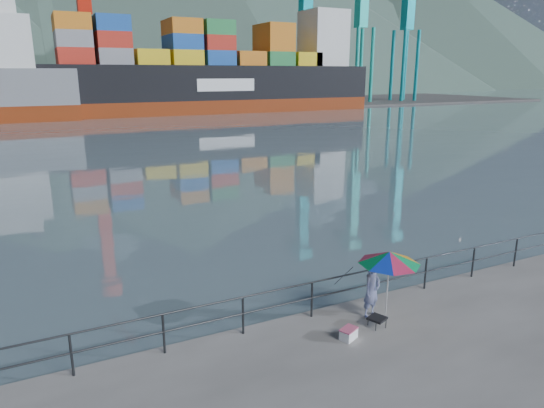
{
  "coord_description": "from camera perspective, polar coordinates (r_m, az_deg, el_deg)",
  "views": [
    {
      "loc": [
        -5.19,
        -8.46,
        6.36
      ],
      "look_at": [
        1.93,
        6.0,
        2.0
      ],
      "focal_mm": 32.0,
      "sensor_mm": 36.0,
      "label": 1
    }
  ],
  "objects": [
    {
      "name": "fishing_rod",
      "position": [
        14.13,
        8.21,
        -11.77
      ],
      "size": [
        0.7,
        1.8,
        1.35
      ],
      "primitive_type": "cylinder",
      "rotation": [
        0.96,
        0.0,
        -0.36
      ],
      "color": "black",
      "rests_on": "ground"
    },
    {
      "name": "folding_stool",
      "position": [
        13.18,
        12.25,
        -13.38
      ],
      "size": [
        0.53,
        0.53,
        0.27
      ],
      "color": "black",
      "rests_on": "ground"
    },
    {
      "name": "guardrail",
      "position": [
        12.81,
        0.78,
        -11.97
      ],
      "size": [
        22.0,
        0.06,
        1.03
      ],
      "color": "#2D3033",
      "rests_on": "ground"
    },
    {
      "name": "harbor_water",
      "position": [
        138.7,
        -24.52,
        11.18
      ],
      "size": [
        500.0,
        280.0,
        0.0
      ],
      "primitive_type": "cube",
      "color": "slate",
      "rests_on": "ground"
    },
    {
      "name": "container_ship",
      "position": [
        87.48,
        -5.53,
        14.74
      ],
      "size": [
        56.36,
        9.39,
        18.1
      ],
      "color": "maroon",
      "rests_on": "ground"
    },
    {
      "name": "beach_umbrella",
      "position": [
        12.85,
        13.65,
        -6.15
      ],
      "size": [
        1.93,
        1.93,
        1.95
      ],
      "color": "white",
      "rests_on": "ground"
    },
    {
      "name": "cooler_bag",
      "position": [
        12.53,
        8.99,
        -14.89
      ],
      "size": [
        0.51,
        0.44,
        0.25
      ],
      "primitive_type": "cube",
      "rotation": [
        0.0,
        0.0,
        0.42
      ],
      "color": "white",
      "rests_on": "ground"
    },
    {
      "name": "fisherman",
      "position": [
        13.4,
        11.66,
        -9.89
      ],
      "size": [
        0.63,
        0.49,
        1.52
      ],
      "primitive_type": "imported",
      "rotation": [
        0.0,
        0.0,
        0.26
      ],
      "color": "navy",
      "rests_on": "ground"
    },
    {
      "name": "container_stacks",
      "position": [
        109.78,
        -5.35,
        13.45
      ],
      "size": [
        58.0,
        8.4,
        7.8
      ],
      "color": "#267F3F",
      "rests_on": "ground"
    },
    {
      "name": "port_cranes",
      "position": [
        99.75,
        -5.13,
        20.62
      ],
      "size": [
        116.0,
        28.0,
        38.4
      ],
      "color": "red",
      "rests_on": "ground"
    },
    {
      "name": "mountains",
      "position": [
        222.56,
        -15.75,
        22.14
      ],
      "size": [
        600.0,
        332.8,
        80.0
      ],
      "color": "#385147",
      "rests_on": "ground"
    },
    {
      "name": "far_dock",
      "position": [
        102.78,
        -17.98,
        10.87
      ],
      "size": [
        200.0,
        40.0,
        0.4
      ],
      "primitive_type": "cube",
      "color": "#514F4C",
      "rests_on": "ground"
    }
  ]
}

